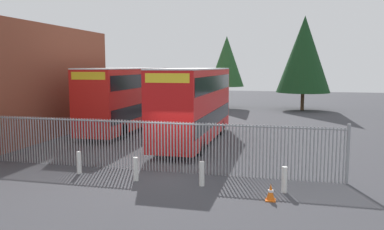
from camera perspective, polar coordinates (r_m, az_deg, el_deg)
ground_plane at (r=24.69m, az=2.22°, el=-3.50°), size 100.00×100.00×0.00m
palisade_fence at (r=17.12m, az=-6.02°, el=-4.24°), size 16.19×0.14×2.35m
double_decker_bus_near_gate at (r=23.31m, az=0.36°, el=1.89°), size 2.54×10.81×4.42m
double_decker_bus_behind_fence_left at (r=28.04m, az=-9.49°, el=2.67°), size 2.54×10.81×4.42m
bollard_near_left at (r=17.42m, az=-16.11°, el=-6.66°), size 0.20×0.20×0.95m
bollard_center_front at (r=15.88m, az=-8.18°, el=-7.78°), size 0.20×0.20×0.95m
bollard_near_right at (r=15.06m, az=1.44°, el=-8.53°), size 0.20×0.20×0.95m
bollard_far_right at (r=14.69m, az=13.29°, el=-9.13°), size 0.20×0.20×0.95m
traffic_cone_by_gate at (r=13.78m, az=11.37°, el=-10.97°), size 0.34×0.34×0.59m
tree_tall_back at (r=43.27m, az=5.05°, el=7.76°), size 3.81×3.81×7.81m
tree_short_side at (r=42.40m, az=15.97°, el=8.47°), size 5.49×5.49×9.70m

